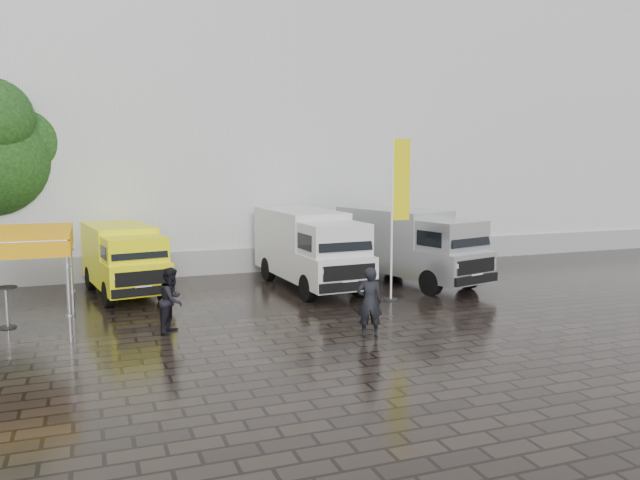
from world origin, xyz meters
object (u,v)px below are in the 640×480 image
object	(u,v)px
van_white	(310,250)
van_silver	(410,247)
person_front	(369,302)
flagpole	(397,206)
person_tent	(172,300)
wheelie_bin	(477,249)
cocktail_table	(7,307)
van_yellow	(124,261)
canopy_tent	(3,237)

from	to	relation	value
van_white	van_silver	bearing A→B (deg)	-10.77
van_silver	person_front	world-z (taller)	van_silver
flagpole	person_tent	bearing A→B (deg)	-168.55
wheelie_bin	person_front	distance (m)	14.40
cocktail_table	person_front	world-z (taller)	person_front
flagpole	wheelie_bin	xyz separation A→B (m)	(7.55, 6.36, -2.63)
van_white	van_silver	world-z (taller)	van_white
cocktail_table	van_silver	bearing A→B (deg)	7.70
van_silver	person_tent	distance (m)	10.04
van_silver	person_tent	size ratio (longest dim) A/B	3.61
van_yellow	van_white	bearing A→B (deg)	-18.51
van_yellow	cocktail_table	distance (m)	4.75
canopy_tent	van_yellow	bearing A→B (deg)	49.54
canopy_tent	cocktail_table	distance (m)	2.05
canopy_tent	flagpole	bearing A→B (deg)	-0.60
van_white	van_silver	distance (m)	3.83
van_silver	canopy_tent	world-z (taller)	van_silver
canopy_tent	person_front	distance (m)	9.86
canopy_tent	cocktail_table	world-z (taller)	canopy_tent
van_white	van_silver	xyz separation A→B (m)	(3.79, -0.50, -0.01)
wheelie_bin	person_tent	xyz separation A→B (m)	(-15.03, -7.88, 0.39)
person_front	person_tent	bearing A→B (deg)	-6.83
van_yellow	cocktail_table	bearing A→B (deg)	-143.37
van_silver	person_front	size ratio (longest dim) A/B	3.45
van_white	wheelie_bin	size ratio (longest dim) A/B	6.54
van_yellow	cocktail_table	xyz separation A→B (m)	(-3.29, -3.37, -0.61)
person_tent	person_front	bearing A→B (deg)	-84.84
canopy_tent	van_silver	bearing A→B (deg)	9.46
flagpole	van_yellow	bearing A→B (deg)	155.04
person_front	flagpole	bearing A→B (deg)	-107.84
van_yellow	cocktail_table	size ratio (longest dim) A/B	4.46
canopy_tent	flagpole	world-z (taller)	flagpole
person_front	van_silver	bearing A→B (deg)	-108.24
van_white	wheelie_bin	bearing A→B (deg)	16.87
flagpole	van_white	bearing A→B (deg)	125.28
canopy_tent	person_tent	world-z (taller)	canopy_tent
flagpole	cocktail_table	size ratio (longest dim) A/B	4.81
van_white	person_front	distance (m)	6.64
flagpole	wheelie_bin	size ratio (longest dim) A/B	5.64
flagpole	cocktail_table	xyz separation A→B (m)	(-11.68, 0.54, -2.54)
flagpole	canopy_tent	bearing A→B (deg)	179.40
van_white	flagpole	world-z (taller)	flagpole
van_white	person_tent	world-z (taller)	van_white
person_tent	wheelie_bin	bearing A→B (deg)	-32.22
canopy_tent	wheelie_bin	bearing A→B (deg)	18.03
person_front	person_tent	size ratio (longest dim) A/B	1.04
flagpole	cocktail_table	world-z (taller)	flagpole
van_white	cocktail_table	world-z (taller)	van_white
wheelie_bin	person_tent	bearing A→B (deg)	-164.61
van_silver	cocktail_table	xyz separation A→B (m)	(-13.46, -1.82, -0.80)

